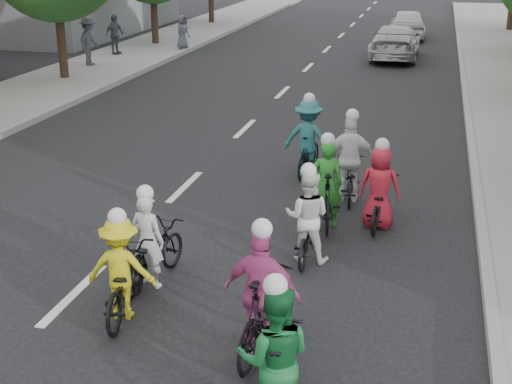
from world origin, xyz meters
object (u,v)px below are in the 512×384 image
at_px(cyclist_7, 308,144).
at_px(spectator_2, 183,32).
at_px(spectator_1, 115,34).
at_px(cyclist_5, 327,193).
at_px(follow_car_lead, 395,42).
at_px(cyclist_1, 276,369).
at_px(cyclist_2, 123,276).
at_px(cyclist_4, 379,196).
at_px(cyclist_6, 308,225).
at_px(follow_car_trail, 408,24).
at_px(spectator_0, 89,41).
at_px(cyclist_0, 150,251).
at_px(cyclist_3, 263,304).
at_px(cyclist_8, 350,168).

bearing_deg(cyclist_7, spectator_2, -55.25).
xyz_separation_m(spectator_1, spectator_2, (2.34, 2.21, -0.09)).
xyz_separation_m(cyclist_5, follow_car_lead, (-0.01, 19.40, 0.09)).
distance_m(cyclist_1, cyclist_2, 3.18).
distance_m(cyclist_1, cyclist_4, 6.06).
bearing_deg(cyclist_6, cyclist_2, 48.22).
bearing_deg(follow_car_trail, cyclist_5, 85.79).
bearing_deg(cyclist_5, cyclist_6, 76.54).
distance_m(cyclist_1, spectator_2, 26.69).
distance_m(follow_car_lead, spectator_0, 12.88).
distance_m(cyclist_2, cyclist_5, 4.56).
height_order(cyclist_5, spectator_0, spectator_0).
height_order(cyclist_0, cyclist_3, cyclist_3).
bearing_deg(follow_car_trail, cyclist_7, 83.69).
xyz_separation_m(cyclist_3, cyclist_4, (1.07, 4.66, -0.11)).
bearing_deg(spectator_0, cyclist_3, -148.38).
relative_size(follow_car_trail, spectator_0, 2.30).
distance_m(cyclist_0, cyclist_1, 3.84).
distance_m(follow_car_trail, spectator_2, 12.14).
bearing_deg(follow_car_lead, cyclist_4, 92.73).
bearing_deg(spectator_1, cyclist_0, -134.95).
distance_m(cyclist_4, cyclist_8, 1.41).
bearing_deg(follow_car_lead, cyclist_1, 90.67).
relative_size(cyclist_2, cyclist_3, 0.98).
relative_size(cyclist_0, cyclist_8, 0.97).
bearing_deg(cyclist_6, follow_car_trail, -90.86).
bearing_deg(cyclist_0, cyclist_8, -109.14).
bearing_deg(cyclist_8, cyclist_1, 84.83).
distance_m(cyclist_7, cyclist_8, 1.73).
height_order(cyclist_0, cyclist_8, cyclist_8).
distance_m(cyclist_0, cyclist_3, 2.59).
distance_m(cyclist_1, spectator_1, 25.68).
relative_size(cyclist_3, spectator_1, 1.12).
distance_m(cyclist_0, cyclist_5, 3.73).
bearing_deg(cyclist_1, cyclist_7, -91.91).
distance_m(cyclist_1, spectator_0, 23.16).
height_order(cyclist_1, spectator_0, spectator_0).
relative_size(cyclist_1, spectator_0, 1.02).
height_order(cyclist_1, follow_car_trail, cyclist_1).
relative_size(cyclist_0, spectator_0, 0.98).
xyz_separation_m(cyclist_1, cyclist_4, (0.60, 6.03, -0.12)).
xyz_separation_m(cyclist_4, cyclist_6, (-1.02, -1.73, 0.01)).
bearing_deg(cyclist_1, cyclist_3, -80.69).
distance_m(cyclist_4, spectator_1, 20.95).
distance_m(cyclist_3, follow_car_trail, 30.65).
xyz_separation_m(cyclist_5, spectator_0, (-11.69, 13.98, 0.47)).
bearing_deg(cyclist_7, cyclist_8, 135.63).
bearing_deg(cyclist_1, cyclist_6, -94.13).
bearing_deg(cyclist_8, cyclist_7, -56.68).
xyz_separation_m(cyclist_0, cyclist_1, (2.60, -2.83, 0.16)).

